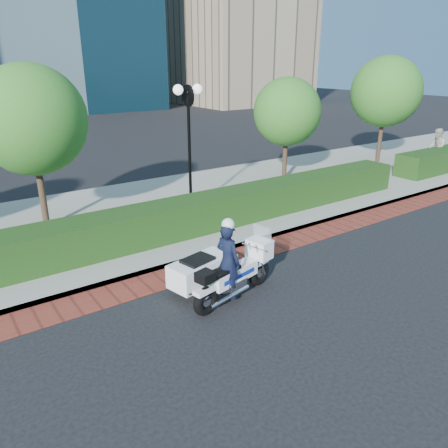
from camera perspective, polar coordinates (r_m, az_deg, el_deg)
ground at (r=10.81m, az=5.47°, el=-7.38°), size 120.00×120.00×0.00m
brick_strip at (r=11.86m, az=0.79°, el=-4.60°), size 60.00×1.00×0.01m
sidewalk at (r=15.44m, az=-9.01°, el=1.52°), size 60.00×8.00×0.15m
hedge_main at (r=13.25m, az=-4.51°, el=1.11°), size 18.00×1.20×1.00m
lamppost at (r=14.53m, az=-4.60°, el=12.24°), size 1.02×0.70×4.21m
tree_b at (r=14.07m, az=-23.91°, el=12.28°), size 3.20×3.20×4.89m
tree_c at (r=18.85m, az=8.25°, el=14.28°), size 2.80×2.80×4.30m
tree_d at (r=23.70m, az=20.40°, el=15.88°), size 3.40×3.40×5.16m
police_motorcycle at (r=9.84m, az=-0.62°, el=-5.81°), size 2.43×1.75×1.98m
pedestrian at (r=24.06m, az=25.99°, el=9.01°), size 1.13×1.11×1.83m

